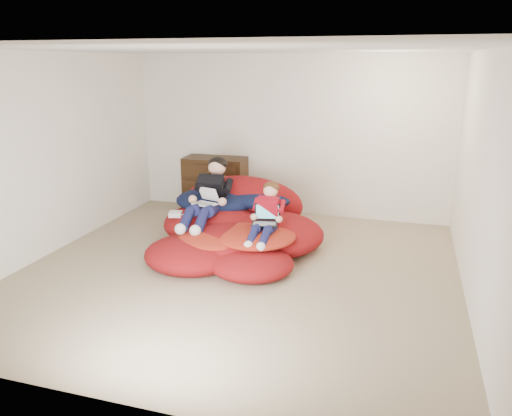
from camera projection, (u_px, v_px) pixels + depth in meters
The scene contains 9 objects.
room_shell at pixel (238, 254), 5.82m from camera, with size 5.10×5.10×2.77m.
dresser at pixel (215, 185), 8.13m from camera, with size 1.01×0.57×0.89m.
beanbag_pile at pixel (235, 227), 6.63m from camera, with size 2.25×2.41×0.85m.
cream_pillow at pixel (215, 183), 7.46m from camera, with size 0.44×0.28×0.28m, color beige.
older_boy at pixel (209, 192), 6.63m from camera, with size 0.40×1.25×0.79m.
younger_boy at pixel (267, 213), 6.04m from camera, with size 0.27×0.85×0.64m.
laptop_white at pixel (207, 200), 6.55m from camera, with size 0.34×0.37×0.20m.
laptop_black at pixel (266, 218), 6.03m from camera, with size 0.35×0.31×0.23m.
power_adapter at pixel (176, 214), 6.65m from camera, with size 0.16×0.16×0.06m, color white.
Camera 1 is at (1.78, -5.14, 2.38)m, focal length 35.00 mm.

